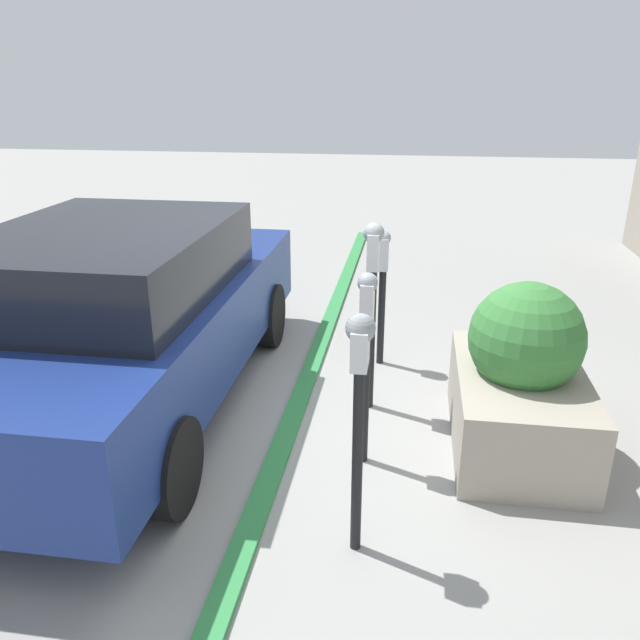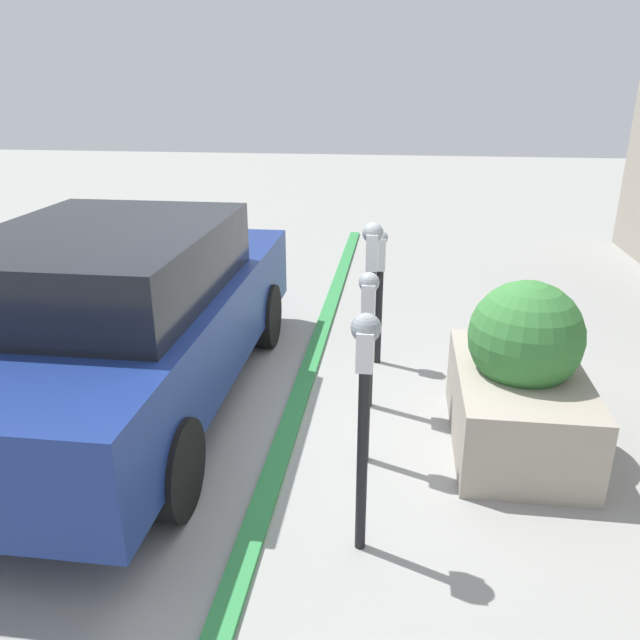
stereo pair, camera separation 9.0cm
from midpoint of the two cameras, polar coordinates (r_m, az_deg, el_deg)
ground_plane at (r=5.13m, az=-2.37°, el=-9.69°), size 40.00×40.00×0.00m
curb_strip at (r=5.13m, az=-3.26°, el=-9.43°), size 13.66×0.16×0.04m
parking_meter_nearest at (r=3.39m, az=3.31°, el=-6.03°), size 0.19×0.16×1.50m
parking_meter_second at (r=4.28m, az=3.75°, el=-1.71°), size 0.16×0.14×1.44m
parking_meter_middle at (r=5.01m, az=4.20°, el=3.34°), size 0.20×0.17×1.60m
parking_meter_fourth at (r=5.93m, az=5.06°, el=3.84°), size 0.15×0.13×1.33m
planter_box at (r=4.88m, az=17.31°, el=-5.27°), size 1.54×0.93×1.30m
parked_car_front at (r=5.38m, az=-18.35°, el=0.41°), size 4.48×2.02×1.58m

